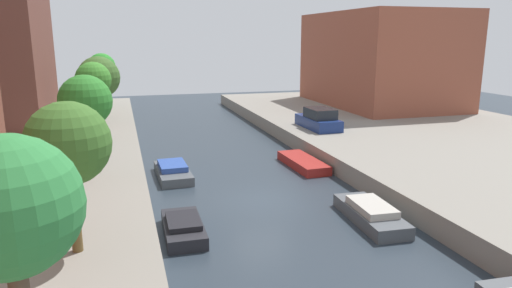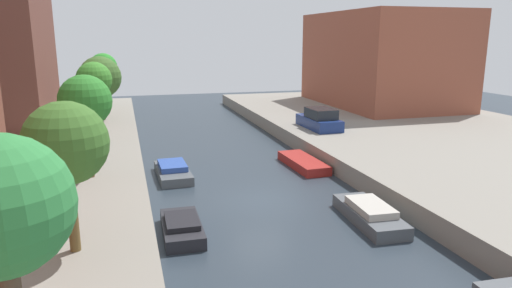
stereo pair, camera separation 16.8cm
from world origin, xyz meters
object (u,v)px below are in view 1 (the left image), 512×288
moored_boat_left_3 (173,171)px  street_tree_2 (85,102)px  moored_boat_left_2 (183,227)px  street_tree_1 (68,145)px  parked_car (319,120)px  moored_boat_right_3 (303,163)px  street_tree_5 (102,67)px  street_tree_0 (9,212)px  street_tree_3 (93,80)px  moored_boat_right_2 (371,214)px  low_block_right (380,59)px  street_tree_4 (99,78)px

moored_boat_left_3 → street_tree_2: bearing=-150.6°
street_tree_2 → moored_boat_left_2: 7.67m
street_tree_1 → parked_car: (14.93, 15.81, -2.70)m
street_tree_2 → street_tree_1: bearing=-90.0°
street_tree_1 → moored_boat_right_3: (11.40, 10.00, -4.06)m
street_tree_5 → moored_boat_left_2: (3.49, -28.66, -4.34)m
street_tree_0 → moored_boat_left_3: size_ratio=1.28×
street_tree_3 → moored_boat_left_3: bearing=-54.6°
moored_boat_right_2 → moored_boat_right_3: moored_boat_right_2 is taller
street_tree_3 → moored_boat_right_3: 13.53m
street_tree_3 → street_tree_1: bearing=-90.0°
street_tree_0 → parked_car: (14.93, 23.13, -3.40)m
street_tree_3 → moored_boat_left_2: street_tree_3 is taller
low_block_right → street_tree_1: 35.98m
moored_boat_left_2 → moored_boat_left_3: size_ratio=0.84×
moored_boat_right_3 → moored_boat_left_2: bearing=-136.5°
moored_boat_left_3 → street_tree_4: bearing=106.3°
street_tree_2 → street_tree_0: bearing=-90.0°
street_tree_0 → street_tree_4: (0.00, 30.94, -0.69)m
moored_boat_left_3 → street_tree_3: bearing=125.4°
street_tree_1 → street_tree_3: (0.00, 15.67, 0.50)m
moored_boat_right_3 → moored_boat_left_3: bearing=179.1°
street_tree_2 → street_tree_3: street_tree_3 is taller
street_tree_3 → moored_boat_right_3: size_ratio=1.11×
street_tree_4 → moored_boat_right_2: 24.87m
street_tree_2 → street_tree_3: bearing=90.0°
street_tree_4 → low_block_right: bearing=4.1°
low_block_right → street_tree_2: bearing=-145.3°
street_tree_2 → street_tree_3: 7.80m
low_block_right → street_tree_5: bearing=167.4°
moored_boat_left_3 → moored_boat_right_2: moored_boat_right_2 is taller
street_tree_4 → moored_boat_left_2: size_ratio=1.49×
street_tree_4 → street_tree_5: bearing=90.0°
parked_car → street_tree_3: bearing=-179.5°
street_tree_1 → parked_car: size_ratio=1.06×
street_tree_2 → parked_car: 17.15m
street_tree_1 → low_block_right: bearing=45.0°
street_tree_0 → moored_boat_right_2: street_tree_0 is taller
street_tree_0 → moored_boat_left_2: (3.49, 9.81, -4.71)m
low_block_right → moored_boat_left_2: (-21.92, -22.96, -5.00)m
moored_boat_right_2 → street_tree_5: bearing=110.4°
street_tree_5 → moored_boat_left_3: (3.96, -21.04, -4.32)m
street_tree_3 → parked_car: street_tree_3 is taller
street_tree_1 → street_tree_5: (0.00, 31.15, 0.33)m
parked_car → moored_boat_right_2: size_ratio=1.01×
street_tree_3 → moored_boat_left_3: size_ratio=1.24×
street_tree_5 → street_tree_0: bearing=-90.0°
street_tree_0 → moored_boat_right_2: size_ratio=1.19×
street_tree_1 → street_tree_4: street_tree_4 is taller
street_tree_1 → moored_boat_left_2: street_tree_1 is taller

